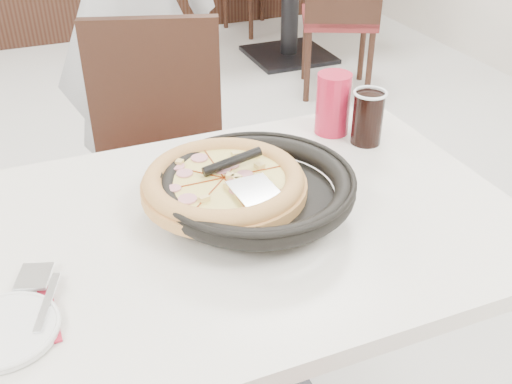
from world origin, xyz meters
name	(u,v)px	position (x,y,z in m)	size (l,w,h in m)	color
main_table	(233,349)	(0.36, -0.22, 0.38)	(1.20, 0.80, 0.75)	white
chair_far	(158,187)	(0.35, 0.40, 0.47)	(0.42, 0.42, 0.95)	black
trivet	(231,219)	(0.36, -0.25, 0.77)	(0.13, 0.13, 0.04)	black
pizza_pan	(256,195)	(0.42, -0.22, 0.79)	(0.33, 0.33, 0.01)	black
pizza	(224,187)	(0.36, -0.19, 0.81)	(0.34, 0.34, 0.02)	tan
pizza_server	(255,190)	(0.40, -0.27, 0.84)	(0.08, 0.10, 0.00)	white
napkin	(2,327)	(-0.09, -0.37, 0.75)	(0.14, 0.14, 0.00)	white
side_plate	(4,331)	(-0.08, -0.39, 0.76)	(0.17, 0.17, 0.01)	silver
fork	(47,301)	(-0.01, -0.36, 0.77)	(0.01, 0.14, 0.00)	white
cola_glass	(368,119)	(0.80, -0.03, 0.81)	(0.08, 0.08, 0.13)	black
red_cup	(333,104)	(0.75, 0.06, 0.83)	(0.09, 0.09, 0.16)	#B91834
diner_person	(127,7)	(0.42, 0.98, 0.88)	(0.64, 0.42, 1.76)	#B9BABF
bg_table_right	(290,3)	(1.80, 2.55, 0.38)	(1.20, 0.80, 0.75)	white
bg_chair_right_near	(339,14)	(1.81, 1.89, 0.47)	(0.42, 0.42, 0.95)	black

